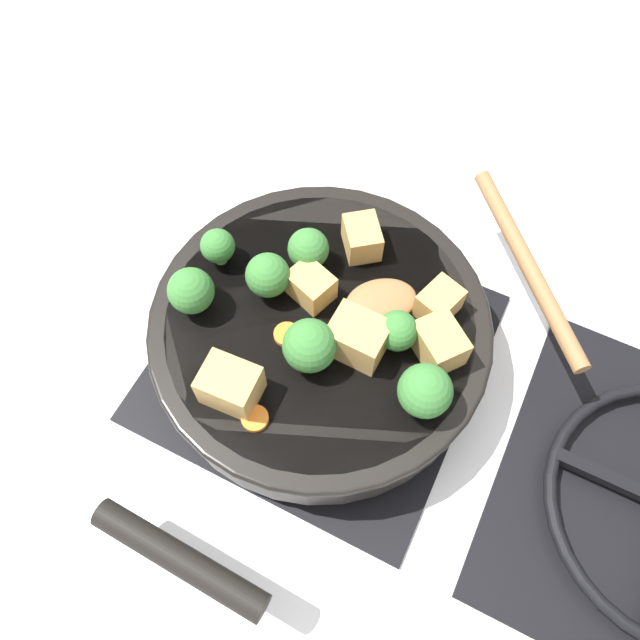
# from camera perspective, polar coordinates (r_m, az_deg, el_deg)

# --- Properties ---
(ground_plane) EXTENTS (2.40, 2.40, 0.00)m
(ground_plane) POSITION_cam_1_polar(r_m,az_deg,el_deg) (0.65, 0.00, -3.38)
(ground_plane) COLOR white
(front_burner_grate) EXTENTS (0.31, 0.31, 0.03)m
(front_burner_grate) POSITION_cam_1_polar(r_m,az_deg,el_deg) (0.64, 0.00, -2.94)
(front_burner_grate) COLOR black
(front_burner_grate) RESTS_ON ground_plane
(skillet_pan) EXTENTS (0.41, 0.32, 0.06)m
(skillet_pan) POSITION_cam_1_polar(r_m,az_deg,el_deg) (0.60, -0.09, -1.24)
(skillet_pan) COLOR black
(skillet_pan) RESTS_ON front_burner_grate
(wooden_spoon) EXTENTS (0.23, 0.23, 0.02)m
(wooden_spoon) POSITION_cam_1_polar(r_m,az_deg,el_deg) (0.61, 13.08, 3.54)
(wooden_spoon) COLOR olive
(wooden_spoon) RESTS_ON skillet_pan
(tofu_cube_center_large) EXTENTS (0.05, 0.04, 0.03)m
(tofu_cube_center_large) POSITION_cam_1_polar(r_m,az_deg,el_deg) (0.58, 10.81, 1.56)
(tofu_cube_center_large) COLOR tan
(tofu_cube_center_large) RESTS_ON skillet_pan
(tofu_cube_near_handle) EXTENTS (0.04, 0.05, 0.03)m
(tofu_cube_near_handle) POSITION_cam_1_polar(r_m,az_deg,el_deg) (0.58, -0.84, 3.15)
(tofu_cube_near_handle) COLOR tan
(tofu_cube_near_handle) RESTS_ON skillet_pan
(tofu_cube_east_chunk) EXTENTS (0.06, 0.06, 0.04)m
(tofu_cube_east_chunk) POSITION_cam_1_polar(r_m,az_deg,el_deg) (0.56, 10.83, -2.11)
(tofu_cube_east_chunk) COLOR tan
(tofu_cube_east_chunk) RESTS_ON skillet_pan
(tofu_cube_west_chunk) EXTENTS (0.04, 0.05, 0.04)m
(tofu_cube_west_chunk) POSITION_cam_1_polar(r_m,az_deg,el_deg) (0.55, 3.46, -1.63)
(tofu_cube_west_chunk) COLOR tan
(tofu_cube_west_chunk) RESTS_ON skillet_pan
(tofu_cube_back_piece) EXTENTS (0.05, 0.05, 0.03)m
(tofu_cube_back_piece) POSITION_cam_1_polar(r_m,az_deg,el_deg) (0.61, 3.68, 7.58)
(tofu_cube_back_piece) COLOR tan
(tofu_cube_back_piece) RESTS_ON skillet_pan
(tofu_cube_front_piece) EXTENTS (0.04, 0.05, 0.04)m
(tofu_cube_front_piece) POSITION_cam_1_polar(r_m,az_deg,el_deg) (0.54, -8.20, -5.92)
(tofu_cube_front_piece) COLOR tan
(tofu_cube_front_piece) RESTS_ON skillet_pan
(broccoli_floret_near_spoon) EXTENTS (0.05, 0.05, 0.05)m
(broccoli_floret_near_spoon) POSITION_cam_1_polar(r_m,az_deg,el_deg) (0.53, -0.96, -2.38)
(broccoli_floret_near_spoon) COLOR #709956
(broccoli_floret_near_spoon) RESTS_ON skillet_pan
(broccoli_floret_center_top) EXTENTS (0.04, 0.04, 0.05)m
(broccoli_floret_center_top) POSITION_cam_1_polar(r_m,az_deg,el_deg) (0.59, -1.08, 6.51)
(broccoli_floret_center_top) COLOR #709956
(broccoli_floret_center_top) RESTS_ON skillet_pan
(broccoli_floret_east_rim) EXTENTS (0.04, 0.04, 0.05)m
(broccoli_floret_east_rim) POSITION_cam_1_polar(r_m,az_deg,el_deg) (0.57, -4.79, 4.08)
(broccoli_floret_east_rim) COLOR #709956
(broccoli_floret_east_rim) RESTS_ON skillet_pan
(broccoli_floret_west_rim) EXTENTS (0.05, 0.05, 0.05)m
(broccoli_floret_west_rim) POSITION_cam_1_polar(r_m,az_deg,el_deg) (0.52, 9.58, -6.42)
(broccoli_floret_west_rim) COLOR #709956
(broccoli_floret_west_rim) RESTS_ON skillet_pan
(broccoli_floret_north_edge) EXTENTS (0.03, 0.03, 0.04)m
(broccoli_floret_north_edge) POSITION_cam_1_polar(r_m,az_deg,el_deg) (0.60, -9.33, 6.66)
(broccoli_floret_north_edge) COLOR #709956
(broccoli_floret_north_edge) RESTS_ON skillet_pan
(broccoli_floret_south_cluster) EXTENTS (0.04, 0.04, 0.05)m
(broccoli_floret_south_cluster) POSITION_cam_1_polar(r_m,az_deg,el_deg) (0.57, -11.71, 2.61)
(broccoli_floret_south_cluster) COLOR #709956
(broccoli_floret_south_cluster) RESTS_ON skillet_pan
(broccoli_floret_mid_floret) EXTENTS (0.04, 0.04, 0.04)m
(broccoli_floret_mid_floret) POSITION_cam_1_polar(r_m,az_deg,el_deg) (0.55, 7.08, -1.01)
(broccoli_floret_mid_floret) COLOR #709956
(broccoli_floret_mid_floret) RESTS_ON skillet_pan
(carrot_slice_orange_thin) EXTENTS (0.02, 0.02, 0.01)m
(carrot_slice_orange_thin) POSITION_cam_1_polar(r_m,az_deg,el_deg) (0.54, -5.97, -8.93)
(carrot_slice_orange_thin) COLOR orange
(carrot_slice_orange_thin) RESTS_ON skillet_pan
(carrot_slice_near_center) EXTENTS (0.02, 0.02, 0.01)m
(carrot_slice_near_center) POSITION_cam_1_polar(r_m,az_deg,el_deg) (0.57, -3.06, -1.32)
(carrot_slice_near_center) COLOR orange
(carrot_slice_near_center) RESTS_ON skillet_pan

